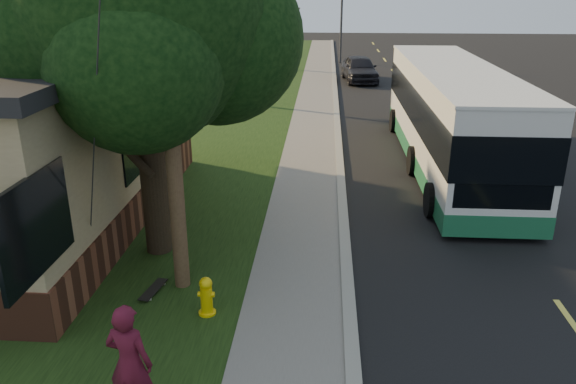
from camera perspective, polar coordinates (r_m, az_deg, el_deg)
The scene contains 16 objects.
ground at distance 10.46m, azimuth 6.28°, elevation -12.99°, with size 120.00×120.00×0.00m, color black.
road at distance 20.09m, azimuth 16.72°, elevation 3.11°, with size 8.00×80.00×0.01m, color black.
curb at distance 19.57m, azimuth 5.24°, elevation 3.62°, with size 0.25×80.00×0.12m, color gray.
sidewalk at distance 19.57m, azimuth 2.30°, elevation 3.63°, with size 2.00×80.00×0.08m, color slate.
grass_verge at distance 19.96m, azimuth -7.81°, elevation 3.78°, with size 5.00×80.00×0.07m, color black.
fire_hydrant at distance 10.42m, azimuth -8.29°, elevation -10.42°, with size 0.32×0.32×0.74m.
utility_pole at distance 10.15m, azimuth -12.40°, elevation 13.73°, with size 2.86×3.21×9.07m.
leafy_tree at distance 11.93m, azimuth -14.57°, elevation 17.13°, with size 6.30×6.00×7.80m.
bare_tree_near at distance 27.11m, azimuth -2.55°, elevation 13.00°, with size 1.38×1.21×4.31m.
bare_tree_far at distance 38.96m, azimuth 0.19°, elevation 15.15°, with size 1.38×1.21×4.03m.
traffic_signal at distance 42.79m, azimuth 5.45°, elevation 17.12°, with size 0.18×0.22×5.50m.
transit_bus at distance 18.97m, azimuth 16.23°, elevation 7.58°, with size 2.78×12.04×3.26m.
skateboarder at distance 8.15m, azimuth -15.78°, elevation -16.41°, with size 0.65×0.43×1.79m, color #4F0F21.
skateboard_main at distance 11.41m, azimuth -13.52°, elevation -9.63°, with size 0.37×0.88×0.08m.
dumpster at distance 18.09m, azimuth -24.89°, elevation 2.31°, with size 1.75×1.60×1.25m.
distant_car at distance 35.05m, azimuth 7.28°, elevation 12.33°, with size 1.82×4.53×1.54m, color black.
Camera 1 is at (-0.54, -8.70, 5.78)m, focal length 35.00 mm.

